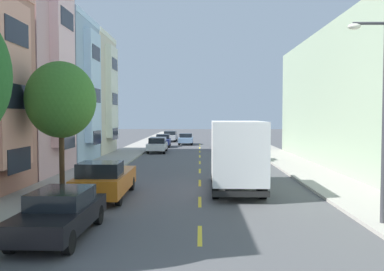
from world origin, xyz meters
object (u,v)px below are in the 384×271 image
at_px(parked_sedan_forest, 234,140).
at_px(street_tree_second, 61,100).
at_px(street_lamp, 380,106).
at_px(parked_wagon_white, 157,144).
at_px(delivery_box_truck, 236,152).
at_px(parked_hatchback_navy, 163,141).
at_px(parked_pickup_orange, 105,180).
at_px(moving_sky_sedan, 186,139).
at_px(parked_sedan_black, 60,213).
at_px(parked_wagon_silver, 170,136).
at_px(parked_hatchback_teal, 251,152).
at_px(parked_suv_burgundy, 240,141).

bearing_deg(parked_sedan_forest, street_tree_second, -108.11).
xyz_separation_m(street_lamp, parked_wagon_white, (-10.25, 28.06, -3.25)).
height_order(street_lamp, parked_sedan_forest, street_lamp).
bearing_deg(parked_wagon_white, delivery_box_truck, -74.09).
bearing_deg(street_lamp, parked_hatchback_navy, 106.29).
distance_m(parked_pickup_orange, moving_sky_sedan, 34.97).
relative_size(street_tree_second, parked_hatchback_navy, 1.50).
bearing_deg(parked_wagon_white, parked_hatchback_navy, 90.82).
bearing_deg(parked_sedan_black, street_lamp, 7.33).
xyz_separation_m(parked_wagon_silver, parked_hatchback_teal, (8.49, -25.85, -0.05)).
bearing_deg(parked_sedan_forest, parked_sedan_black, -102.34).
distance_m(parked_hatchback_teal, moving_sky_sedan, 20.25).
bearing_deg(delivery_box_truck, moving_sky_sedan, 96.25).
distance_m(street_tree_second, moving_sky_sedan, 34.83).
height_order(parked_wagon_white, parked_hatchback_navy, same).
xyz_separation_m(parked_wagon_white, parked_wagon_silver, (0.02, 17.97, 0.00)).
bearing_deg(parked_hatchback_navy, parked_sedan_forest, 15.75).
bearing_deg(parked_wagon_white, moving_sky_sedan, 77.68).
xyz_separation_m(parked_pickup_orange, moving_sky_sedan, (2.46, 34.88, -0.08)).
relative_size(parked_suv_burgundy, parked_sedan_forest, 1.06).
bearing_deg(parked_wagon_silver, parked_pickup_orange, -89.97).
bearing_deg(parked_wagon_white, parked_sedan_forest, 48.80).
bearing_deg(street_lamp, delivery_box_truck, 121.92).
bearing_deg(street_tree_second, parked_wagon_silver, 87.03).
xyz_separation_m(street_tree_second, parked_wagon_white, (2.10, 22.87, -3.64)).
height_order(street_lamp, parked_hatchback_navy, street_lamp).
distance_m(parked_wagon_white, parked_wagon_silver, 17.97).
height_order(parked_sedan_black, moving_sky_sedan, same).
bearing_deg(moving_sky_sedan, parked_suv_burgundy, -56.66).
xyz_separation_m(parked_suv_burgundy, parked_hatchback_navy, (-8.67, 5.13, -0.23)).
relative_size(parked_sedan_black, parked_sedan_forest, 0.99).
bearing_deg(parked_wagon_silver, moving_sky_sedan, -69.11).
bearing_deg(delivery_box_truck, parked_suv_burgundy, 84.03).
xyz_separation_m(parked_sedan_black, parked_hatchback_teal, (8.49, 21.50, 0.01)).
bearing_deg(parked_suv_burgundy, delivery_box_truck, -95.97).
height_order(delivery_box_truck, parked_sedan_black, delivery_box_truck).
height_order(street_tree_second, parked_pickup_orange, street_tree_second).
xyz_separation_m(delivery_box_truck, parked_sedan_black, (-6.08, -7.98, -1.19)).
bearing_deg(parked_sedan_forest, parked_wagon_silver, 136.45).
distance_m(delivery_box_truck, parked_suv_burgundy, 23.78).
relative_size(parked_sedan_forest, parked_hatchback_teal, 1.13).
relative_size(parked_suv_burgundy, parked_pickup_orange, 0.90).
bearing_deg(delivery_box_truck, parked_sedan_black, -127.31).
height_order(parked_suv_burgundy, parked_wagon_silver, parked_suv_burgundy).
relative_size(parked_pickup_orange, moving_sky_sedan, 1.18).
distance_m(parked_sedan_forest, parked_hatchback_navy, 9.04).
bearing_deg(street_tree_second, parked_hatchback_navy, 86.23).
relative_size(street_tree_second, parked_wagon_silver, 1.28).
height_order(street_tree_second, street_lamp, street_lamp).
relative_size(street_lamp, parked_sedan_black, 1.49).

